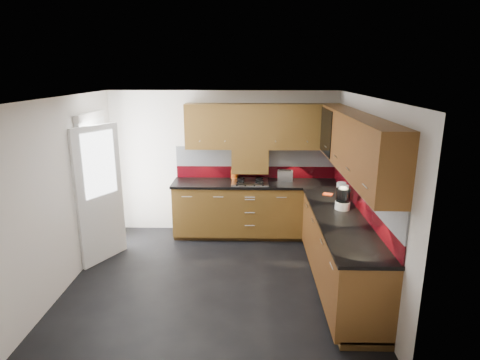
{
  "coord_description": "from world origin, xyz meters",
  "views": [
    {
      "loc": [
        0.45,
        -4.83,
        2.7
      ],
      "look_at": [
        0.31,
        0.65,
        1.21
      ],
      "focal_mm": 30.0,
      "sensor_mm": 36.0,
      "label": 1
    }
  ],
  "objects_px": {
    "gas_hob": "(250,182)",
    "food_processor": "(343,198)",
    "toaster": "(285,176)",
    "utensil_pot": "(235,173)"
  },
  "relations": [
    {
      "from": "gas_hob",
      "to": "food_processor",
      "type": "relative_size",
      "value": 1.82
    },
    {
      "from": "utensil_pot",
      "to": "food_processor",
      "type": "distance_m",
      "value": 2.11
    },
    {
      "from": "gas_hob",
      "to": "food_processor",
      "type": "distance_m",
      "value": 1.77
    },
    {
      "from": "food_processor",
      "to": "gas_hob",
      "type": "bearing_deg",
      "value": 133.81
    },
    {
      "from": "toaster",
      "to": "gas_hob",
      "type": "bearing_deg",
      "value": -166.94
    },
    {
      "from": "food_processor",
      "to": "utensil_pot",
      "type": "bearing_deg",
      "value": 134.53
    },
    {
      "from": "toaster",
      "to": "food_processor",
      "type": "height_order",
      "value": "food_processor"
    },
    {
      "from": "gas_hob",
      "to": "toaster",
      "type": "bearing_deg",
      "value": 13.06
    },
    {
      "from": "utensil_pot",
      "to": "food_processor",
      "type": "relative_size",
      "value": 1.36
    },
    {
      "from": "toaster",
      "to": "food_processor",
      "type": "bearing_deg",
      "value": -65.7
    }
  ]
}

